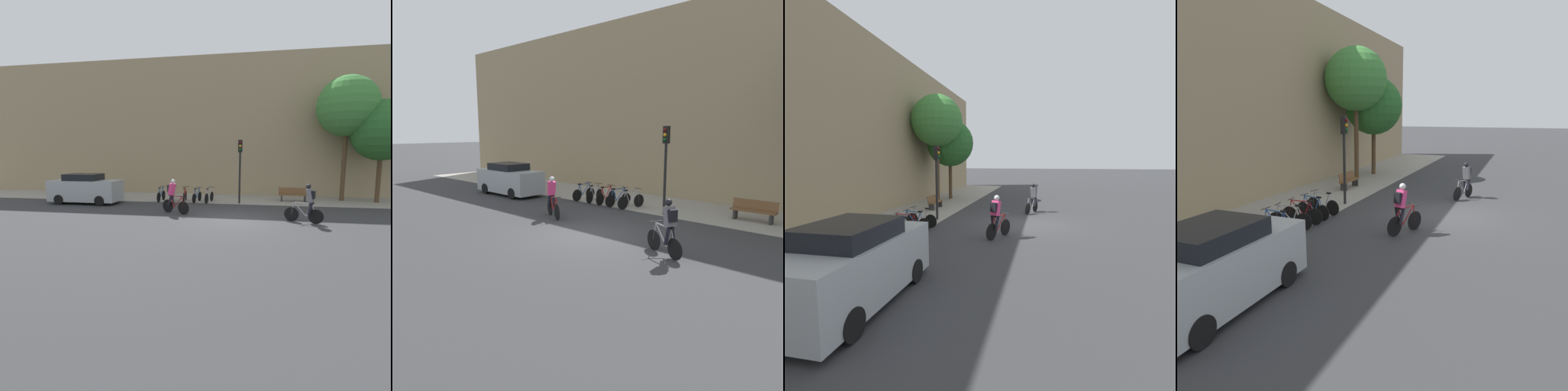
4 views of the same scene
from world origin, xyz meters
TOP-DOWN VIEW (x-y plane):
  - ground at (0.00, 0.00)m, footprint 200.00×200.00m
  - kerb_strip at (0.00, 6.75)m, footprint 44.00×4.50m
  - building_facade at (0.00, 9.30)m, footprint 44.00×0.60m
  - cyclist_pink at (-3.12, 1.11)m, footprint 1.58×0.77m
  - cyclist_grey at (3.42, -0.06)m, footprint 1.62×0.73m
  - parked_bike_0 at (-4.90, 4.96)m, footprint 0.46×1.62m
  - parked_bike_1 at (-4.10, 4.96)m, footprint 0.50×1.62m
  - parked_bike_2 at (-3.31, 4.96)m, footprint 0.46×1.67m
  - parked_bike_3 at (-2.51, 4.96)m, footprint 0.49×1.61m
  - parked_bike_4 at (-1.71, 4.96)m, footprint 0.50×1.65m
  - traffic_light_pole at (0.20, 4.86)m, footprint 0.26×0.30m
  - bench at (3.64, 6.30)m, footprint 1.84×0.44m
  - parked_car at (-9.33, 3.30)m, footprint 4.30×1.84m
  - street_tree_0 at (6.87, 7.26)m, footprint 3.82×3.82m
  - street_tree_1 at (8.89, 6.90)m, footprint 3.78×3.78m

SIDE VIEW (x-z plane):
  - ground at x=0.00m, z-range 0.00..0.00m
  - kerb_strip at x=0.00m, z-range 0.00..0.01m
  - parked_bike_3 at x=-2.51m, z-range -0.09..0.85m
  - parked_bike_0 at x=-4.90m, z-range -0.09..0.86m
  - parked_bike_1 at x=-4.10m, z-range -0.09..0.86m
  - parked_bike_2 at x=-3.31m, z-range -0.09..0.86m
  - parked_bike_4 at x=-1.71m, z-range -0.09..0.87m
  - bench at x=3.64m, z-range 0.03..0.92m
  - parked_car at x=-9.33m, z-range -0.03..1.82m
  - cyclist_grey at x=3.42m, z-range 0.06..1.83m
  - cyclist_pink at x=-3.12m, z-range 0.05..1.84m
  - traffic_light_pole at x=0.20m, z-range 0.74..4.68m
  - street_tree_1 at x=8.89m, z-range 1.32..7.76m
  - building_facade at x=0.00m, z-range 0.00..10.28m
  - street_tree_0 at x=6.87m, z-range 2.07..10.09m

